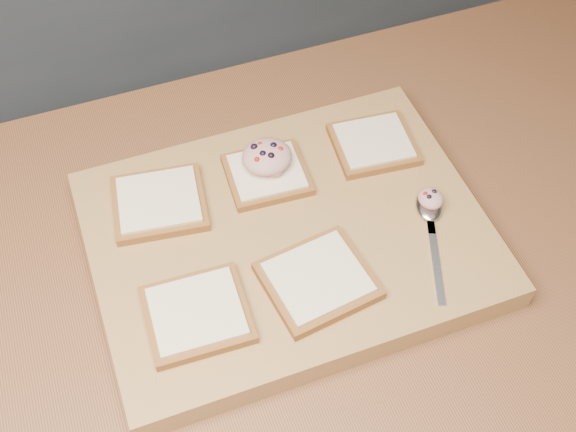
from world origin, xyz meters
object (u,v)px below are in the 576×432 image
cutting_board (288,238)px  bread_far_center (267,174)px  tuna_salad_dollop (267,156)px  spoon (430,214)px

cutting_board → bread_far_center: bread_far_center is taller
bread_far_center → tuna_salad_dollop: size_ratio=1.66×
cutting_board → spoon: (0.18, -0.05, 0.03)m
bread_far_center → spoon: bearing=-37.4°
spoon → cutting_board: bearing=166.2°
bread_far_center → spoon: bread_far_center is taller
cutting_board → spoon: bearing=-13.8°
cutting_board → tuna_salad_dollop: 0.12m
bread_far_center → spoon: (0.18, -0.14, -0.00)m
bread_far_center → spoon: size_ratio=0.65×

